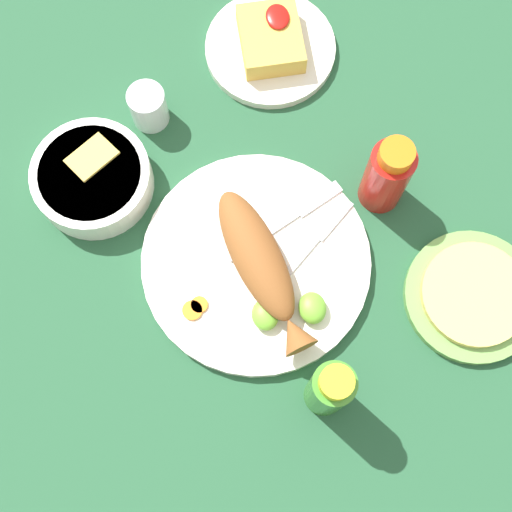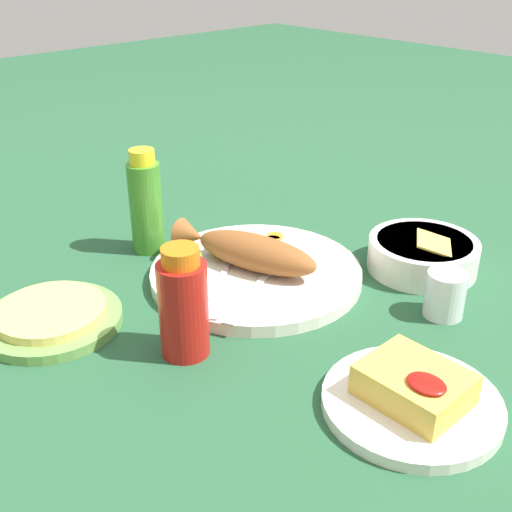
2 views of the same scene
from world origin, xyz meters
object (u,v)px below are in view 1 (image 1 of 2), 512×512
main_plate (256,262)px  fried_fish (261,264)px  hot_sauce_bottle_green (329,389)px  guacamole_bowl (92,178)px  hot_sauce_bottle_red (387,175)px  side_plate_fries (270,49)px  fork_near (293,217)px  salt_cup (149,108)px  fork_far (313,243)px  tortilla_plate (472,297)px

main_plate → fried_fish: 0.04m
fried_fish → hot_sauce_bottle_green: hot_sauce_bottle_green is taller
guacamole_bowl → hot_sauce_bottle_red: bearing=-100.6°
hot_sauce_bottle_green → side_plate_fries: hot_sauce_bottle_green is taller
main_plate → fork_near: 0.08m
fork_near → hot_sauce_bottle_green: size_ratio=1.03×
hot_sauce_bottle_green → salt_cup: bearing=22.2°
hot_sauce_bottle_red → hot_sauce_bottle_green: size_ratio=0.85×
fork_far → guacamole_bowl: 0.32m
fork_far → hot_sauce_bottle_green: (-0.20, 0.02, 0.06)m
fork_far → salt_cup: bearing=88.9°
side_plate_fries → tortilla_plate: 0.46m
fork_near → salt_cup: size_ratio=2.71×
fork_near → hot_sauce_bottle_red: hot_sauce_bottle_red is taller
fork_near → hot_sauce_bottle_red: (0.02, -0.13, 0.05)m
fried_fish → guacamole_bowl: size_ratio=1.46×
hot_sauce_bottle_red → salt_cup: bearing=61.1°
hot_sauce_bottle_red → side_plate_fries: 0.28m
tortilla_plate → hot_sauce_bottle_green: bearing=114.0°
main_plate → fork_far: bearing=-81.7°
main_plate → hot_sauce_bottle_red: (0.08, -0.19, 0.06)m
fried_fish → hot_sauce_bottle_red: 0.20m
salt_cup → guacamole_bowl: salt_cup is taller
fork_near → fork_far: size_ratio=1.16×
guacamole_bowl → fork_near: bearing=-109.8°
fork_near → salt_cup: 0.26m
hot_sauce_bottle_red → tortilla_plate: bearing=-151.1°
hot_sauce_bottle_red → salt_cup: size_ratio=2.23×
fork_near → hot_sauce_bottle_green: 0.25m
guacamole_bowl → salt_cup: bearing=-43.4°
fried_fish → tortilla_plate: 0.29m
hot_sauce_bottle_green → guacamole_bowl: size_ratio=1.02×
salt_cup → fork_near: bearing=-137.2°
fried_fish → salt_cup: bearing=8.8°
salt_cup → fork_far: bearing=-139.7°
fried_fish → side_plate_fries: fried_fish is taller
hot_sauce_bottle_red → salt_cup: 0.35m
hot_sauce_bottle_red → side_plate_fries: (0.25, 0.11, -0.06)m
fork_near → guacamole_bowl: guacamole_bowl is taller
fried_fish → tortilla_plate: size_ratio=1.31×
fork_far → salt_cup: (0.23, 0.20, 0.01)m
fork_far → guacamole_bowl: guacamole_bowl is taller
guacamole_bowl → tortilla_plate: guacamole_bowl is taller
hot_sauce_bottle_green → guacamole_bowl: bearing=38.1°
main_plate → side_plate_fries: 0.33m
fork_near → hot_sauce_bottle_green: (-0.24, -0.00, 0.06)m
fork_far → side_plate_fries: size_ratio=0.76×
main_plate → side_plate_fries: main_plate is taller
fried_fish → hot_sauce_bottle_red: size_ratio=1.69×
hot_sauce_bottle_red → guacamole_bowl: (0.07, 0.39, -0.04)m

